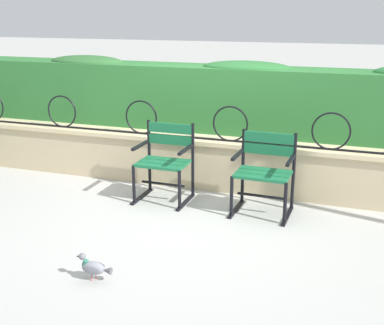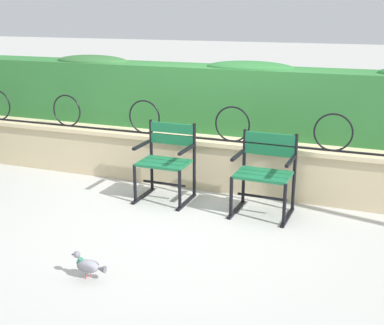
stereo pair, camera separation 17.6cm
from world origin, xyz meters
TOP-DOWN VIEW (x-y plane):
  - ground_plane at (0.00, 0.00)m, footprint 60.00×60.00m
  - stone_wall at (0.00, 0.95)m, footprint 7.88×0.41m
  - iron_arch_fence at (-0.30, 0.88)m, footprint 7.33×0.02m
  - hedge_row at (0.02, 1.43)m, footprint 7.73×0.62m
  - park_chair_left at (-0.42, 0.40)m, footprint 0.58×0.52m
  - park_chair_right at (0.71, 0.38)m, footprint 0.61×0.53m
  - pigeon_near_chairs at (-0.27, -1.49)m, footprint 0.29×0.11m

SIDE VIEW (x-z plane):
  - ground_plane at x=0.00m, z-range 0.00..0.00m
  - pigeon_near_chairs at x=-0.27m, z-range 0.00..0.22m
  - stone_wall at x=0.00m, z-range 0.00..0.61m
  - park_chair_right at x=0.71m, z-range 0.04..0.88m
  - park_chair_left at x=-0.42m, z-range 0.03..0.89m
  - iron_arch_fence at x=-0.30m, z-range 0.57..0.99m
  - hedge_row at x=0.02m, z-range 0.59..1.48m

